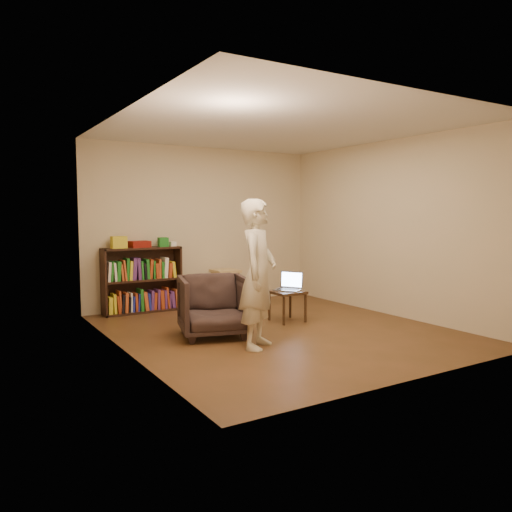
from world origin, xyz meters
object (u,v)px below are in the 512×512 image
bookshelf (142,284)px  laptop (289,286)px  stool (225,276)px  person (258,274)px  side_table (287,296)px  armchair (214,306)px

bookshelf → laptop: bearing=-46.0°
stool → laptop: (0.24, -1.50, 0.02)m
person → side_table: bearing=1.0°
laptop → stool: bearing=157.9°
stool → armchair: (-1.10, -1.77, -0.10)m
laptop → bookshelf: bearing=-167.1°
armchair → person: size_ratio=0.50×
armchair → person: (0.20, -0.73, 0.46)m
stool → person: person is taller
bookshelf → armchair: (0.26, -1.93, -0.06)m
side_table → laptop: laptop is taller
stool → laptop: 1.52m
laptop → person: bearing=-79.8°
laptop → person: size_ratio=0.26×
stool → side_table: bearing=-83.9°
bookshelf → side_table: (1.53, -1.71, -0.08)m
side_table → stool: bearing=96.1°
stool → side_table: size_ratio=1.37×
stool → side_table: (0.16, -1.55, -0.12)m
bookshelf → side_table: bearing=-48.2°
bookshelf → person: 2.73m
bookshelf → side_table: size_ratio=2.78×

